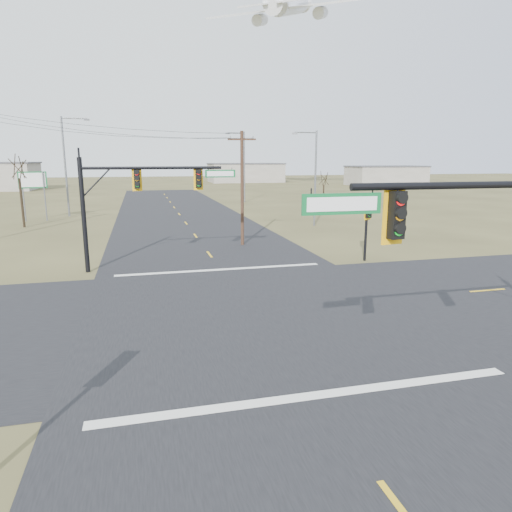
# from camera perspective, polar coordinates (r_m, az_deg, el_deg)

# --- Properties ---
(ground) EXTENTS (320.00, 320.00, 0.00)m
(ground) POSITION_cam_1_polar(r_m,az_deg,el_deg) (19.72, -0.63, -6.79)
(ground) COLOR brown
(ground) RESTS_ON ground
(road_ew) EXTENTS (160.00, 14.00, 0.02)m
(road_ew) POSITION_cam_1_polar(r_m,az_deg,el_deg) (19.72, -0.63, -6.76)
(road_ew) COLOR black
(road_ew) RESTS_ON ground
(road_ns) EXTENTS (14.00, 160.00, 0.02)m
(road_ns) POSITION_cam_1_polar(r_m,az_deg,el_deg) (19.72, -0.63, -6.76)
(road_ns) COLOR black
(road_ns) RESTS_ON ground
(stop_bar_near) EXTENTS (12.00, 0.40, 0.01)m
(stop_bar_near) POSITION_cam_1_polar(r_m,az_deg,el_deg) (13.13, 7.44, -16.88)
(stop_bar_near) COLOR silver
(stop_bar_near) RESTS_ON road_ns
(stop_bar_far) EXTENTS (12.00, 0.40, 0.01)m
(stop_bar_far) POSITION_cam_1_polar(r_m,az_deg,el_deg) (26.78, -4.41, -1.69)
(stop_bar_far) COLOR silver
(stop_bar_far) RESTS_ON road_ns
(mast_arm_far) EXTENTS (8.83, 0.42, 6.47)m
(mast_arm_far) POSITION_cam_1_polar(r_m,az_deg,el_deg) (27.11, -14.29, 8.13)
(mast_arm_far) COLOR black
(mast_arm_far) RESTS_ON ground
(pedestal_signal_ne) EXTENTS (0.66, 0.56, 4.01)m
(pedestal_signal_ne) POSITION_cam_1_polar(r_m,az_deg,el_deg) (29.36, 13.82, 5.03)
(pedestal_signal_ne) COLOR black
(pedestal_signal_ne) RESTS_ON ground
(utility_pole_near) EXTENTS (2.02, 0.58, 8.36)m
(utility_pole_near) POSITION_cam_1_polar(r_m,az_deg,el_deg) (33.98, -1.75, 8.67)
(utility_pole_near) COLOR #412B1C
(utility_pole_near) RESTS_ON ground
(highway_sign) EXTENTS (2.71, 0.51, 5.12)m
(highway_sign) POSITION_cam_1_polar(r_m,az_deg,el_deg) (52.94, -26.09, 7.91)
(highway_sign) COLOR slate
(highway_sign) RESTS_ON ground
(streetlight_a) EXTENTS (2.52, 0.35, 9.00)m
(streetlight_a) POSITION_cam_1_polar(r_m,az_deg,el_deg) (44.55, 7.20, 10.23)
(streetlight_a) COLOR slate
(streetlight_a) RESTS_ON ground
(streetlight_b) EXTENTS (2.89, 0.35, 10.34)m
(streetlight_b) POSITION_cam_1_polar(r_m,az_deg,el_deg) (69.12, -1.65, 11.54)
(streetlight_b) COLOR slate
(streetlight_b) RESTS_ON ground
(streetlight_c) EXTENTS (3.05, 0.34, 10.94)m
(streetlight_c) POSITION_cam_1_polar(r_m,az_deg,el_deg) (55.75, -22.54, 10.89)
(streetlight_c) COLOR slate
(streetlight_c) RESTS_ON ground
(bare_tree_a) EXTENTS (2.96, 2.96, 7.23)m
(bare_tree_a) POSITION_cam_1_polar(r_m,az_deg,el_deg) (48.50, -27.61, 9.92)
(bare_tree_a) COLOR black
(bare_tree_a) RESTS_ON ground
(bare_tree_c) EXTENTS (2.52, 2.52, 5.25)m
(bare_tree_c) POSITION_cam_1_polar(r_m,az_deg,el_deg) (56.98, 8.50, 9.62)
(bare_tree_c) COLOR black
(bare_tree_c) RESTS_ON ground
(warehouse_mid) EXTENTS (20.00, 12.00, 5.00)m
(warehouse_mid) POSITION_cam_1_polar(r_m,az_deg,el_deg) (131.53, -1.33, 10.32)
(warehouse_mid) COLOR #A7A094
(warehouse_mid) RESTS_ON ground
(warehouse_right) EXTENTS (18.00, 10.00, 4.50)m
(warehouse_right) POSITION_cam_1_polar(r_m,az_deg,el_deg) (119.09, 15.92, 9.58)
(warehouse_right) COLOR #A7A094
(warehouse_right) RESTS_ON ground
(jet_airliner) EXTENTS (31.33, 31.71, 15.72)m
(jet_airliner) POSITION_cam_1_polar(r_m,az_deg,el_deg) (97.60, 4.19, 28.88)
(jet_airliner) COLOR white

